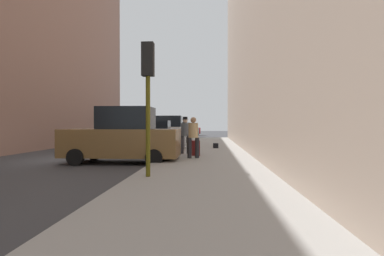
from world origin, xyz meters
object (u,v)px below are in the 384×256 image
(parked_gray_coupe, at_px, (151,136))
(parked_white_van, at_px, (167,131))
(traffic_light, at_px, (148,80))
(parked_dark_green_sedan, at_px, (182,130))
(fire_hydrant, at_px, (178,144))
(rolling_suitcase, at_px, (196,148))
(duffel_bag, at_px, (216,146))
(parked_bronze_suv, at_px, (123,137))
(pedestrian_with_beanie, at_px, (185,133))
(parked_red_hatchback, at_px, (186,130))
(pedestrian_in_tan_coat, at_px, (193,135))
(parked_silver_sedan, at_px, (176,131))

(parked_gray_coupe, bearing_deg, parked_white_van, 90.00)
(parked_white_van, height_order, traffic_light, traffic_light)
(parked_dark_green_sedan, distance_m, fire_hydrant, 20.50)
(parked_white_van, relative_size, traffic_light, 1.29)
(parked_white_van, xyz_separation_m, fire_hydrant, (1.80, -7.96, -0.54))
(rolling_suitcase, height_order, duffel_bag, rolling_suitcase)
(parked_bronze_suv, relative_size, parked_gray_coupe, 1.08)
(parked_gray_coupe, relative_size, pedestrian_with_beanie, 2.39)
(parked_white_van, xyz_separation_m, duffel_bag, (3.82, -5.89, -0.74))
(traffic_light, bearing_deg, parked_red_hatchback, 93.12)
(parked_red_hatchback, xyz_separation_m, pedestrian_in_tan_coat, (2.81, -29.45, 0.26))
(parked_bronze_suv, bearing_deg, pedestrian_with_beanie, 48.12)
(rolling_suitcase, bearing_deg, traffic_light, -99.93)
(parked_white_van, relative_size, parked_silver_sedan, 1.10)
(traffic_light, bearing_deg, duffel_bag, 78.84)
(parked_gray_coupe, xyz_separation_m, pedestrian_in_tan_coat, (2.81, -4.90, 0.26))
(parked_dark_green_sedan, bearing_deg, parked_white_van, -90.00)
(fire_hydrant, relative_size, pedestrian_with_beanie, 0.40)
(parked_gray_coupe, bearing_deg, traffic_light, -78.85)
(fire_hydrant, height_order, pedestrian_with_beanie, pedestrian_with_beanie)
(duffel_bag, bearing_deg, parked_dark_green_sedan, 101.77)
(pedestrian_with_beanie, height_order, rolling_suitcase, pedestrian_with_beanie)
(duffel_bag, bearing_deg, parked_gray_coupe, -171.36)
(parked_gray_coupe, bearing_deg, parked_silver_sedan, 90.00)
(pedestrian_in_tan_coat, bearing_deg, parked_dark_green_sedan, 96.72)
(parked_silver_sedan, relative_size, rolling_suitcase, 4.06)
(pedestrian_in_tan_coat, bearing_deg, pedestrian_with_beanie, 104.80)
(pedestrian_in_tan_coat, relative_size, rolling_suitcase, 1.64)
(fire_hydrant, bearing_deg, parked_white_van, 102.77)
(pedestrian_in_tan_coat, bearing_deg, parked_bronze_suv, -167.34)
(parked_gray_coupe, xyz_separation_m, pedestrian_with_beanie, (2.30, -2.97, 0.29))
(parked_white_van, bearing_deg, parked_red_hatchback, 90.00)
(parked_bronze_suv, relative_size, parked_white_van, 1.00)
(parked_silver_sedan, height_order, traffic_light, traffic_light)
(rolling_suitcase, bearing_deg, pedestrian_with_beanie, 125.68)
(fire_hydrant, bearing_deg, traffic_light, -89.64)
(fire_hydrant, xyz_separation_m, rolling_suitcase, (1.04, -2.25, -0.01))
(parked_gray_coupe, xyz_separation_m, parked_dark_green_sedan, (0.00, 18.92, 0.00))
(pedestrian_with_beanie, relative_size, pedestrian_in_tan_coat, 1.04)
(parked_white_van, xyz_separation_m, pedestrian_in_tan_coat, (2.81, -11.37, 0.07))
(parked_white_van, bearing_deg, fire_hydrant, -77.23)
(parked_gray_coupe, relative_size, duffel_bag, 9.66)
(parked_bronze_suv, distance_m, parked_silver_sedan, 18.69)
(parked_gray_coupe, height_order, pedestrian_in_tan_coat, pedestrian_in_tan_coat)
(parked_gray_coupe, xyz_separation_m, traffic_light, (1.85, -9.41, 1.91))
(pedestrian_in_tan_coat, distance_m, rolling_suitcase, 1.32)
(parked_gray_coupe, bearing_deg, parked_red_hatchback, 90.00)
(parked_bronze_suv, height_order, parked_gray_coupe, parked_bronze_suv)
(parked_red_hatchback, bearing_deg, pedestrian_in_tan_coat, -84.56)
(parked_white_van, bearing_deg, parked_silver_sedan, 90.00)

